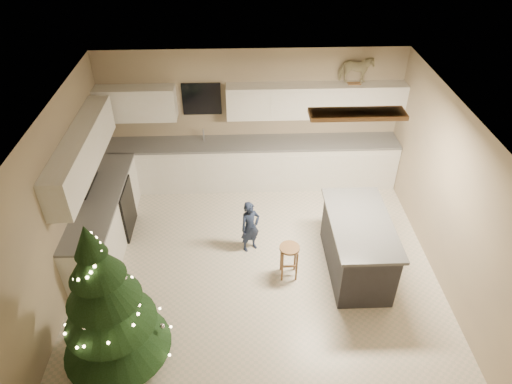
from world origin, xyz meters
TOP-DOWN VIEW (x-y plane):
  - ground_plane at (0.00, 0.00)m, footprint 5.50×5.50m
  - room_shell at (0.02, 0.00)m, footprint 5.52×5.02m
  - cabinetry at (-0.91, 1.65)m, footprint 5.50×3.20m
  - island at (1.51, -0.17)m, footprint 0.90×1.70m
  - bar_stool at (0.47, -0.27)m, footprint 0.30×0.30m
  - christmas_tree at (-1.83, -1.60)m, footprint 1.39×1.34m
  - toddler at (-0.09, 0.35)m, footprint 0.40×0.36m
  - rocking_horse at (1.80, 2.33)m, footprint 0.61×0.33m

SIDE VIEW (x-z plane):
  - ground_plane at x=0.00m, z-range 0.00..0.00m
  - bar_stool at x=0.47m, z-range 0.15..0.73m
  - toddler at x=-0.09m, z-range 0.00..0.93m
  - island at x=1.51m, z-range 0.00..0.95m
  - cabinetry at x=-0.91m, z-range -0.24..1.76m
  - christmas_tree at x=-1.83m, z-range -0.20..2.02m
  - room_shell at x=0.02m, z-range 0.44..3.05m
  - rocking_horse at x=1.80m, z-range 2.01..2.52m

